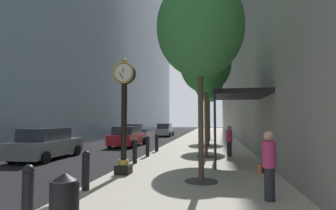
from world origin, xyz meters
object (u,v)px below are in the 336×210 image
object	(u,v)px
trash_bin	(64,201)
pedestrian_by_clock	(229,140)
bollard_fifth	(148,146)
street_tree_near	(200,28)
car_grey_mid	(47,144)
bollard_nearest	(28,192)
car_silver_trailing	(165,130)
street_tree_far	(209,87)
street_clock	(124,110)
bollard_sixth	(157,142)
street_tree_mid_near	(205,64)
pedestrian_walking	(269,164)
car_red_near	(128,137)
bollard_fourth	(135,151)
street_tree_mid_far	(208,80)
bollard_second	(86,169)
car_blue_far	(134,131)

from	to	relation	value
trash_bin	pedestrian_by_clock	xyz separation A→B (m)	(3.55, 10.74, 0.37)
bollard_fifth	street_tree_near	size ratio (longest dim) A/B	0.16
bollard_fifth	car_grey_mid	world-z (taller)	car_grey_mid
bollard_nearest	car_silver_trailing	world-z (taller)	car_silver_trailing
street_tree_far	trash_bin	world-z (taller)	street_tree_far
street_clock	bollard_sixth	xyz separation A→B (m)	(-0.31, 7.31, -1.82)
street_tree_mid_near	pedestrian_walking	world-z (taller)	street_tree_mid_near
bollard_sixth	street_tree_mid_near	distance (m)	5.98
bollard_fifth	pedestrian_by_clock	distance (m)	4.60
bollard_nearest	car_red_near	distance (m)	16.59
street_clock	street_tree_mid_near	world-z (taller)	street_tree_mid_near
street_tree_near	street_tree_far	size ratio (longest dim) A/B	0.98
bollard_sixth	car_red_near	world-z (taller)	car_red_near
bollard_fifth	trash_bin	distance (m)	10.01
street_clock	street_tree_far	bearing A→B (deg)	80.36
street_tree_near	car_red_near	xyz separation A→B (m)	(-6.60, 12.18, -4.49)
trash_bin	pedestrian_by_clock	bearing A→B (deg)	71.69
pedestrian_walking	car_grey_mid	distance (m)	12.27
street_tree_far	street_tree_mid_near	bearing A→B (deg)	-90.00
bollard_sixth	pedestrian_by_clock	size ratio (longest dim) A/B	0.66
bollard_fourth	street_tree_mid_far	size ratio (longest dim) A/B	0.17
street_clock	bollard_sixth	bearing A→B (deg)	92.41
bollard_second	street_tree_near	bearing A→B (deg)	26.90
bollard_sixth	street_tree_near	bearing A→B (deg)	-68.01
street_tree_mid_far	street_tree_far	distance (m)	6.01
bollard_fourth	pedestrian_by_clock	distance (m)	5.55
car_blue_far	bollard_second	bearing A→B (deg)	-76.25
pedestrian_by_clock	car_silver_trailing	world-z (taller)	pedestrian_by_clock
street_clock	street_tree_mid_far	size ratio (longest dim) A/B	0.66
street_clock	car_silver_trailing	xyz separation A→B (m)	(-3.14, 25.36, -1.72)
car_blue_far	bollard_sixth	bearing A→B (deg)	-67.30
car_grey_mid	pedestrian_by_clock	bearing A→B (deg)	10.52
bollard_second	car_silver_trailing	distance (m)	27.88
car_silver_trailing	street_tree_mid_far	bearing A→B (deg)	-66.65
bollard_sixth	car_red_near	distance (m)	5.33
bollard_sixth	car_grey_mid	world-z (taller)	car_grey_mid
bollard_nearest	pedestrian_walking	bearing A→B (deg)	24.33
trash_bin	car_silver_trailing	distance (m)	30.67
bollard_nearest	bollard_second	world-z (taller)	same
bollard_nearest	pedestrian_walking	world-z (taller)	pedestrian_walking
bollard_sixth	pedestrian_by_clock	xyz separation A→B (m)	(4.52, -1.64, 0.32)
pedestrian_walking	car_grey_mid	size ratio (longest dim) A/B	0.37
street_clock	pedestrian_by_clock	size ratio (longest dim) A/B	2.56
street_tree_mid_near	street_tree_near	bearing A→B (deg)	-90.00
trash_bin	bollard_fourth	bearing A→B (deg)	97.30
bollard_nearest	bollard_sixth	xyz separation A→B (m)	(0.00, 12.10, 0.00)
bollard_second	car_grey_mid	distance (m)	8.27
bollard_fourth	street_tree_near	xyz separation A→B (m)	(3.24, -3.19, 4.56)
trash_bin	car_red_near	world-z (taller)	car_red_near
bollard_fifth	car_red_near	world-z (taller)	car_red_near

